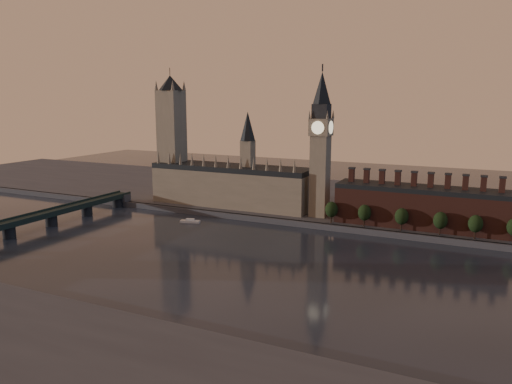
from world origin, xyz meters
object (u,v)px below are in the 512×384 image
(victoria_tower, at_px, (172,134))
(westminster_bridge, at_px, (27,222))
(big_ben, at_px, (321,143))
(river_boat, at_px, (190,221))

(victoria_tower, bearing_deg, westminster_bridge, -106.56)
(big_ben, distance_m, river_boat, 108.49)
(victoria_tower, xyz_separation_m, big_ben, (130.00, -5.00, -2.26))
(big_ben, xyz_separation_m, westminster_bridge, (-165.00, -112.70, -49.39))
(river_boat, bearing_deg, westminster_bridge, -155.87)
(westminster_bridge, bearing_deg, river_boat, 39.98)
(big_ben, relative_size, river_boat, 7.31)
(victoria_tower, xyz_separation_m, westminster_bridge, (-35.00, -117.70, -51.65))
(victoria_tower, height_order, westminster_bridge, victoria_tower)
(big_ben, height_order, river_boat, big_ben)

